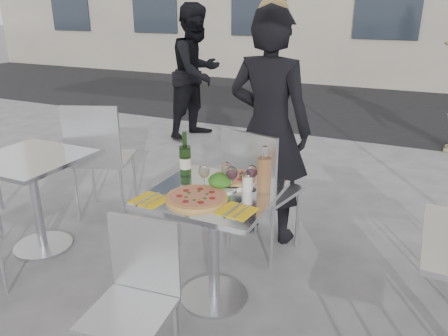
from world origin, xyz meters
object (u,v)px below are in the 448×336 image
at_px(carafe, 264,175).
at_px(wineglass_red_b, 252,173).
at_px(main_table, 213,224).
at_px(side_table_left, 33,184).
at_px(chair_near, 136,290).
at_px(wine_bottle, 185,159).
at_px(pizza_near, 197,197).
at_px(napkin_left, 150,200).
at_px(pedestrian_a, 197,72).
at_px(sugar_shaker, 248,182).
at_px(woman_diner, 269,129).
at_px(wineglass_white_b, 227,169).
at_px(wineglass_red_a, 232,174).
at_px(salad_plate, 221,182).
at_px(napkin_right, 237,211).
at_px(pizza_far, 234,178).
at_px(chair_far, 257,183).
at_px(side_chair_lfar, 99,152).
at_px(wineglass_white_a, 204,172).

xyz_separation_m(carafe, wineglass_red_b, (-0.09, 0.03, -0.01)).
relative_size(main_table, side_table_left, 1.00).
distance_m(main_table, chair_near, 0.69).
relative_size(chair_near, wine_bottle, 2.81).
height_order(pizza_near, napkin_left, pizza_near).
distance_m(pedestrian_a, pizza_near, 3.91).
bearing_deg(sugar_shaker, wine_bottle, 174.38).
bearing_deg(side_table_left, wine_bottle, 7.16).
height_order(pizza_near, carafe, carafe).
relative_size(wine_bottle, carafe, 1.02).
relative_size(side_table_left, woman_diner, 0.42).
relative_size(main_table, sugar_shaker, 7.01).
bearing_deg(wineglass_white_b, carafe, -2.99).
xyz_separation_m(sugar_shaker, wineglass_red_a, (-0.08, -0.05, 0.06)).
distance_m(main_table, salad_plate, 0.26).
bearing_deg(woman_diner, main_table, 93.80).
bearing_deg(carafe, main_table, -159.91).
height_order(pedestrian_a, salad_plate, pedestrian_a).
xyz_separation_m(woman_diner, napkin_right, (0.23, -1.13, -0.15)).
height_order(woman_diner, pizza_near, woman_diner).
height_order(main_table, side_table_left, same).
bearing_deg(wine_bottle, wineglass_red_b, -3.33).
xyz_separation_m(pizza_far, wineglass_white_b, (-0.00, -0.10, 0.09)).
bearing_deg(salad_plate, chair_far, 86.52).
distance_m(pedestrian_a, sugar_shaker, 3.81).
bearing_deg(side_table_left, napkin_left, -11.76).
distance_m(side_table_left, pedestrian_a, 3.35).
distance_m(woman_diner, salad_plate, 0.88).
xyz_separation_m(salad_plate, wineglass_white_b, (0.02, 0.03, 0.07)).
bearing_deg(pedestrian_a, wineglass_white_b, -136.07).
distance_m(side_chair_lfar, pizza_near, 1.58).
bearing_deg(wine_bottle, sugar_shaker, -5.62).
height_order(napkin_left, napkin_right, same).
bearing_deg(chair_far, side_chair_lfar, 10.99).
distance_m(pedestrian_a, wineglass_white_b, 3.73).
relative_size(salad_plate, carafe, 0.76).
bearing_deg(napkin_right, pizza_near, 176.45).
distance_m(chair_near, pizza_near, 0.62).
bearing_deg(main_table, pizza_near, -106.32).
bearing_deg(main_table, side_chair_lfar, 155.70).
relative_size(side_chair_lfar, wineglass_white_b, 6.57).
distance_m(main_table, chair_far, 0.62).
bearing_deg(salad_plate, wine_bottle, 165.70).
bearing_deg(wineglass_red_a, carafe, 14.23).
bearing_deg(wineglass_red_b, side_chair_lfar, 162.33).
relative_size(pedestrian_a, pizza_far, 5.94).
relative_size(woman_diner, pedestrian_a, 0.98).
xyz_separation_m(wineglass_white_a, wineglass_red_a, (0.16, 0.04, 0.00)).
distance_m(wineglass_white_b, wineglass_red_b, 0.16).
relative_size(chair_far, woman_diner, 0.55).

